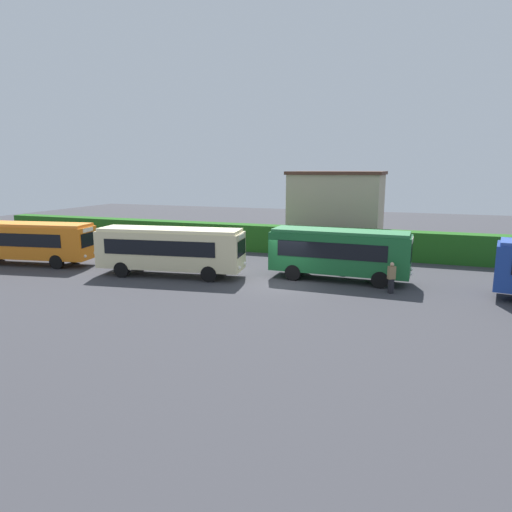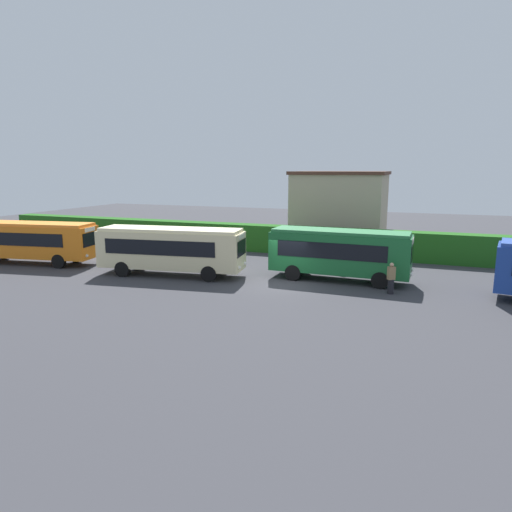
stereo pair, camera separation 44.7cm
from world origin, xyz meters
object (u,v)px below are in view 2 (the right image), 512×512
at_px(person_left, 31,243).
at_px(person_right, 342,260).
at_px(bus_green, 339,252).
at_px(traffic_cone, 189,252).
at_px(person_far, 391,277).
at_px(bus_cream, 171,248).
at_px(bus_orange, 28,240).
at_px(person_center, 65,244).

height_order(person_left, person_right, person_left).
distance_m(bus_green, person_left, 25.11).
bearing_deg(traffic_cone, person_right, -8.06).
xyz_separation_m(person_left, person_far, (28.38, -2.11, 0.03)).
bearing_deg(bus_cream, person_right, 16.82).
bearing_deg(person_right, bus_orange, 39.96).
distance_m(person_left, person_center, 3.31).
relative_size(bus_orange, person_center, 5.52).
bearing_deg(bus_cream, person_left, 162.68).
height_order(bus_orange, person_far, bus_orange).
xyz_separation_m(bus_orange, person_right, (22.04, 5.03, -0.89)).
relative_size(bus_cream, traffic_cone, 16.27).
relative_size(person_right, person_far, 0.94).
distance_m(bus_cream, person_far, 13.81).
distance_m(person_left, person_far, 28.46).
bearing_deg(person_center, bus_orange, -2.67).
relative_size(bus_orange, person_right, 6.20).
relative_size(person_left, person_far, 0.99).
height_order(person_left, person_far, person_far).
bearing_deg(bus_cream, bus_orange, 174.14).
height_order(bus_orange, person_right, bus_orange).
bearing_deg(bus_cream, person_far, -6.02).
xyz_separation_m(bus_green, person_right, (-0.22, 2.19, -0.95)).
height_order(person_far, traffic_cone, person_far).
bearing_deg(person_left, person_center, 11.32).
relative_size(bus_green, person_left, 4.96).
bearing_deg(person_right, traffic_cone, 19.06).
distance_m(bus_orange, person_far, 25.57).
bearing_deg(person_right, bus_cream, 51.55).
bearing_deg(person_center, person_far, 91.02).
xyz_separation_m(person_left, person_center, (3.31, 0.16, 0.07)).
bearing_deg(bus_orange, person_right, 3.95).
bearing_deg(person_far, bus_orange, -121.43).
xyz_separation_m(person_center, person_right, (21.57, 2.01, -0.12)).
relative_size(person_right, traffic_cone, 2.78).
relative_size(bus_cream, person_left, 5.57).
relative_size(bus_orange, bus_green, 1.19).
xyz_separation_m(bus_orange, bus_cream, (11.77, 0.36, 0.04)).
bearing_deg(person_left, person_right, 13.61).
bearing_deg(traffic_cone, person_center, -157.20).
distance_m(bus_green, traffic_cone, 13.46).
bearing_deg(person_center, bus_cream, 82.98).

